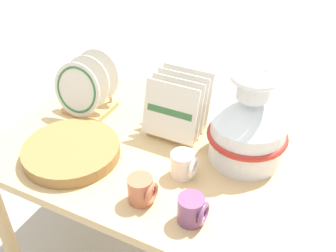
{
  "coord_description": "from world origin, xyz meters",
  "views": [
    {
      "loc": [
        0.48,
        -0.97,
        1.57
      ],
      "look_at": [
        0.0,
        0.0,
        0.79
      ],
      "focal_mm": 42.0,
      "sensor_mm": 36.0,
      "label": 1
    }
  ],
  "objects_px": {
    "dish_rack_square_plates": "(178,112)",
    "mug_plum_glaze": "(192,210)",
    "wicker_charger_stack": "(71,151)",
    "mug_cream_glaze": "(184,165)",
    "mug_terracotta_glaze": "(142,190)",
    "ceramic_vase": "(248,126)",
    "dish_rack_round_plates": "(86,92)"
  },
  "relations": [
    {
      "from": "mug_terracotta_glaze",
      "to": "mug_plum_glaze",
      "type": "bearing_deg",
      "value": -1.71
    },
    {
      "from": "wicker_charger_stack",
      "to": "mug_plum_glaze",
      "type": "distance_m",
      "value": 0.5
    },
    {
      "from": "mug_terracotta_glaze",
      "to": "mug_plum_glaze",
      "type": "distance_m",
      "value": 0.17
    },
    {
      "from": "ceramic_vase",
      "to": "mug_plum_glaze",
      "type": "distance_m",
      "value": 0.36
    },
    {
      "from": "wicker_charger_stack",
      "to": "dish_rack_square_plates",
      "type": "bearing_deg",
      "value": 48.51
    },
    {
      "from": "wicker_charger_stack",
      "to": "mug_plum_glaze",
      "type": "relative_size",
      "value": 3.81
    },
    {
      "from": "dish_rack_square_plates",
      "to": "mug_plum_glaze",
      "type": "height_order",
      "value": "dish_rack_square_plates"
    },
    {
      "from": "mug_cream_glaze",
      "to": "ceramic_vase",
      "type": "bearing_deg",
      "value": 49.59
    },
    {
      "from": "wicker_charger_stack",
      "to": "mug_terracotta_glaze",
      "type": "relative_size",
      "value": 3.81
    },
    {
      "from": "dish_rack_square_plates",
      "to": "mug_terracotta_glaze",
      "type": "xyz_separation_m",
      "value": [
        0.06,
        -0.37,
        -0.04
      ]
    },
    {
      "from": "ceramic_vase",
      "to": "dish_rack_square_plates",
      "type": "height_order",
      "value": "ceramic_vase"
    },
    {
      "from": "dish_rack_round_plates",
      "to": "dish_rack_square_plates",
      "type": "bearing_deg",
      "value": 5.58
    },
    {
      "from": "mug_cream_glaze",
      "to": "mug_terracotta_glaze",
      "type": "bearing_deg",
      "value": -112.27
    },
    {
      "from": "wicker_charger_stack",
      "to": "mug_terracotta_glaze",
      "type": "xyz_separation_m",
      "value": [
        0.32,
        -0.07,
        0.02
      ]
    },
    {
      "from": "mug_plum_glaze",
      "to": "dish_rack_square_plates",
      "type": "bearing_deg",
      "value": 120.85
    },
    {
      "from": "mug_terracotta_glaze",
      "to": "dish_rack_round_plates",
      "type": "bearing_deg",
      "value": 142.65
    },
    {
      "from": "dish_rack_square_plates",
      "to": "mug_terracotta_glaze",
      "type": "bearing_deg",
      "value": -81.11
    },
    {
      "from": "dish_rack_square_plates",
      "to": "mug_plum_glaze",
      "type": "distance_m",
      "value": 0.44
    },
    {
      "from": "dish_rack_round_plates",
      "to": "mug_plum_glaze",
      "type": "distance_m",
      "value": 0.7
    },
    {
      "from": "mug_terracotta_glaze",
      "to": "ceramic_vase",
      "type": "bearing_deg",
      "value": 57.3
    },
    {
      "from": "wicker_charger_stack",
      "to": "mug_plum_glaze",
      "type": "xyz_separation_m",
      "value": [
        0.49,
        -0.08,
        0.02
      ]
    },
    {
      "from": "wicker_charger_stack",
      "to": "mug_cream_glaze",
      "type": "xyz_separation_m",
      "value": [
        0.39,
        0.09,
        0.02
      ]
    },
    {
      "from": "ceramic_vase",
      "to": "dish_rack_round_plates",
      "type": "bearing_deg",
      "value": -179.93
    },
    {
      "from": "ceramic_vase",
      "to": "mug_terracotta_glaze",
      "type": "height_order",
      "value": "ceramic_vase"
    },
    {
      "from": "mug_terracotta_glaze",
      "to": "mug_cream_glaze",
      "type": "xyz_separation_m",
      "value": [
        0.07,
        0.16,
        0.0
      ]
    },
    {
      "from": "ceramic_vase",
      "to": "wicker_charger_stack",
      "type": "xyz_separation_m",
      "value": [
        -0.54,
        -0.26,
        -0.11
      ]
    },
    {
      "from": "wicker_charger_stack",
      "to": "mug_cream_glaze",
      "type": "bearing_deg",
      "value": 12.38
    },
    {
      "from": "dish_rack_square_plates",
      "to": "mug_terracotta_glaze",
      "type": "height_order",
      "value": "dish_rack_square_plates"
    },
    {
      "from": "mug_plum_glaze",
      "to": "mug_cream_glaze",
      "type": "xyz_separation_m",
      "value": [
        -0.1,
        0.16,
        0.0
      ]
    },
    {
      "from": "dish_rack_round_plates",
      "to": "dish_rack_square_plates",
      "type": "xyz_separation_m",
      "value": [
        0.38,
        0.04,
        -0.0
      ]
    },
    {
      "from": "mug_plum_glaze",
      "to": "ceramic_vase",
      "type": "bearing_deg",
      "value": 81.89
    },
    {
      "from": "mug_terracotta_glaze",
      "to": "dish_rack_square_plates",
      "type": "bearing_deg",
      "value": 98.89
    }
  ]
}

